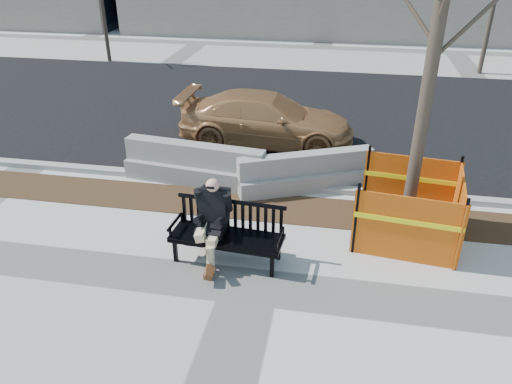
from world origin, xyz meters
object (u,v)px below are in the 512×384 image
at_px(bench, 228,260).
at_px(jersey_barrier_left, 196,181).
at_px(seated_man, 214,256).
at_px(tree_fence, 404,235).
at_px(jersey_barrier_right, 305,189).
at_px(sedan, 266,142).

height_order(bench, jersey_barrier_left, bench).
height_order(seated_man, tree_fence, tree_fence).
relative_size(bench, tree_fence, 0.29).
xyz_separation_m(seated_man, tree_fence, (3.38, 1.31, 0.00)).
bearing_deg(bench, seated_man, 168.89).
bearing_deg(seated_man, jersey_barrier_right, 69.15).
distance_m(tree_fence, jersey_barrier_left, 4.77).
height_order(bench, tree_fence, tree_fence).
bearing_deg(seated_man, tree_fence, 25.65).
bearing_deg(jersey_barrier_right, jersey_barrier_left, 157.88).
xyz_separation_m(seated_man, sedan, (0.07, 5.39, 0.00)).
relative_size(jersey_barrier_left, jersey_barrier_right, 1.08).
bearing_deg(jersey_barrier_right, sedan, 92.94).
bearing_deg(sedan, jersey_barrier_right, -152.08).
distance_m(bench, jersey_barrier_right, 3.14).
bearing_deg(jersey_barrier_left, bench, -56.43).
distance_m(jersey_barrier_left, jersey_barrier_right, 2.51).
height_order(sedan, jersey_barrier_left, sedan).
relative_size(seated_man, sedan, 0.32).
bearing_deg(sedan, bench, -176.95).
bearing_deg(jersey_barrier_right, bench, -134.25).
distance_m(seated_man, jersey_barrier_left, 3.01).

